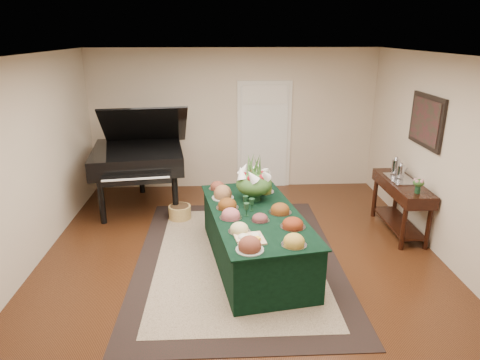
{
  "coord_description": "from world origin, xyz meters",
  "views": [
    {
      "loc": [
        -0.26,
        -5.21,
        2.96
      ],
      "look_at": [
        0.0,
        0.3,
        1.05
      ],
      "focal_mm": 32.0,
      "sensor_mm": 36.0,
      "label": 1
    }
  ],
  "objects_px": {
    "grand_piano": "(138,156)",
    "mahogany_sideboard": "(402,193)",
    "buffet_table": "(255,237)",
    "floral_centerpiece": "(254,179)"
  },
  "relations": [
    {
      "from": "grand_piano",
      "to": "mahogany_sideboard",
      "type": "relative_size",
      "value": 1.43
    },
    {
      "from": "grand_piano",
      "to": "buffet_table",
      "type": "bearing_deg",
      "value": -47.83
    },
    {
      "from": "buffet_table",
      "to": "mahogany_sideboard",
      "type": "height_order",
      "value": "mahogany_sideboard"
    },
    {
      "from": "floral_centerpiece",
      "to": "grand_piano",
      "type": "distance_m",
      "value": 2.49
    },
    {
      "from": "buffet_table",
      "to": "floral_centerpiece",
      "type": "xyz_separation_m",
      "value": [
        0.01,
        0.44,
        0.67
      ]
    },
    {
      "from": "buffet_table",
      "to": "grand_piano",
      "type": "xyz_separation_m",
      "value": [
        -1.87,
        2.06,
        0.56
      ]
    },
    {
      "from": "floral_centerpiece",
      "to": "grand_piano",
      "type": "height_order",
      "value": "grand_piano"
    },
    {
      "from": "floral_centerpiece",
      "to": "grand_piano",
      "type": "xyz_separation_m",
      "value": [
        -1.88,
        1.62,
        -0.11
      ]
    },
    {
      "from": "grand_piano",
      "to": "mahogany_sideboard",
      "type": "xyz_separation_m",
      "value": [
        4.18,
        -1.23,
        -0.29
      ]
    },
    {
      "from": "mahogany_sideboard",
      "to": "floral_centerpiece",
      "type": "bearing_deg",
      "value": -170.36
    }
  ]
}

